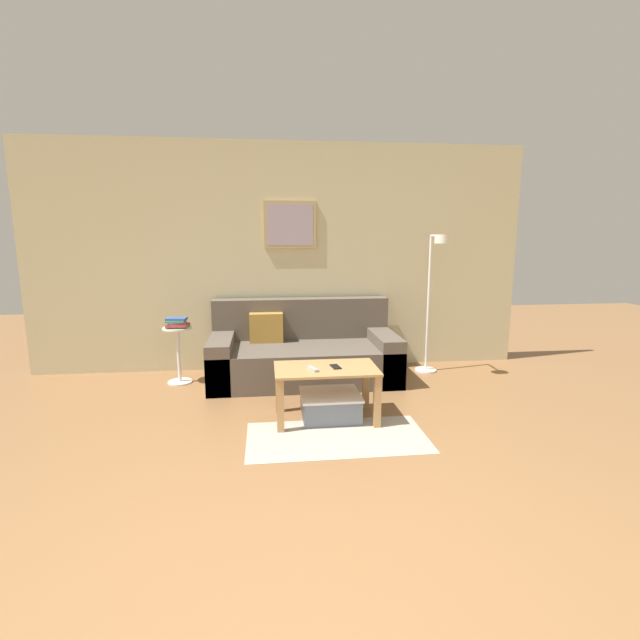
# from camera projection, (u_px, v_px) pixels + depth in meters

# --- Properties ---
(ground_plane) EXTENTS (16.00, 16.00, 0.00)m
(ground_plane) POSITION_uv_depth(u_px,v_px,m) (322.00, 637.00, 1.80)
(ground_plane) COLOR brown
(wall_back) EXTENTS (5.60, 0.09, 2.55)m
(wall_back) POSITION_uv_depth(u_px,v_px,m) (282.00, 258.00, 5.26)
(wall_back) COLOR #C6BC93
(wall_back) RESTS_ON ground_plane
(area_rug) EXTENTS (1.39, 0.71, 0.01)m
(area_rug) POSITION_uv_depth(u_px,v_px,m) (337.00, 437.00, 3.57)
(area_rug) COLOR #A39989
(area_rug) RESTS_ON ground_plane
(couch) EXTENTS (1.97, 0.95, 0.83)m
(couch) POSITION_uv_depth(u_px,v_px,m) (303.00, 354.00, 5.00)
(couch) COLOR brown
(couch) RESTS_ON ground_plane
(coffee_table) EXTENTS (0.85, 0.51, 0.45)m
(coffee_table) POSITION_uv_depth(u_px,v_px,m) (326.00, 379.00, 3.87)
(coffee_table) COLOR #AD7F4C
(coffee_table) RESTS_ON ground_plane
(storage_bin) EXTENTS (0.50, 0.45, 0.22)m
(storage_bin) POSITION_uv_depth(u_px,v_px,m) (330.00, 405.00, 3.94)
(storage_bin) COLOR slate
(storage_bin) RESTS_ON ground_plane
(floor_lamp) EXTENTS (0.24, 0.51, 1.54)m
(floor_lamp) POSITION_uv_depth(u_px,v_px,m) (433.00, 292.00, 5.00)
(floor_lamp) COLOR white
(floor_lamp) RESTS_ON ground_plane
(side_table) EXTENTS (0.30, 0.30, 0.59)m
(side_table) POSITION_uv_depth(u_px,v_px,m) (178.00, 350.00, 4.83)
(side_table) COLOR silver
(side_table) RESTS_ON ground_plane
(book_stack) EXTENTS (0.24, 0.20, 0.10)m
(book_stack) POSITION_uv_depth(u_px,v_px,m) (177.00, 323.00, 4.77)
(book_stack) COLOR #387F4C
(book_stack) RESTS_ON side_table
(remote_control) EXTENTS (0.09, 0.15, 0.02)m
(remote_control) POSITION_uv_depth(u_px,v_px,m) (313.00, 369.00, 3.77)
(remote_control) COLOR #99999E
(remote_control) RESTS_ON coffee_table
(cell_phone) EXTENTS (0.09, 0.15, 0.01)m
(cell_phone) POSITION_uv_depth(u_px,v_px,m) (336.00, 367.00, 3.86)
(cell_phone) COLOR black
(cell_phone) RESTS_ON coffee_table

